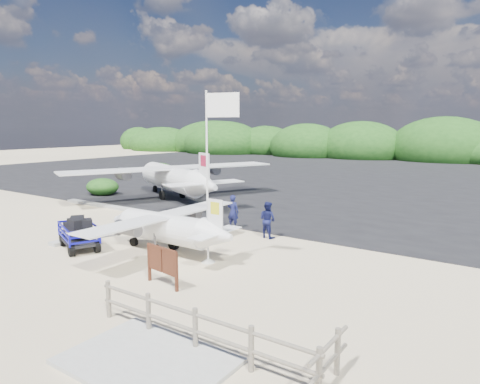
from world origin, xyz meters
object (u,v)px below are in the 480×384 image
object	(u,v)px
baggage_cart	(80,249)
flagpole	(208,262)
crew_a	(233,212)
signboard	(163,286)
crew_b	(267,220)
aircraft_small	(296,168)

from	to	relation	value
baggage_cart	flagpole	bearing A→B (deg)	40.08
crew_a	flagpole	bearing A→B (deg)	112.26
signboard	crew_b	xyz separation A→B (m)	(-0.32, 6.98, 0.84)
flagpole	baggage_cart	bearing A→B (deg)	-162.84
flagpole	crew_a	distance (m)	5.40
signboard	aircraft_small	world-z (taller)	aircraft_small
baggage_cart	aircraft_small	size ratio (longest dim) A/B	0.39
aircraft_small	baggage_cart	bearing A→B (deg)	103.30
crew_a	crew_b	size ratio (longest dim) A/B	1.02
signboard	baggage_cart	bearing A→B (deg)	178.16
signboard	crew_a	bearing A→B (deg)	117.28
baggage_cart	crew_a	xyz separation A→B (m)	(3.15, 6.49, 0.85)
baggage_cart	flagpole	xyz separation A→B (m)	(5.44, 1.68, 0.00)
aircraft_small	flagpole	bearing A→B (deg)	112.04
signboard	crew_b	bearing A→B (deg)	100.71
signboard	aircraft_small	distance (m)	40.01
aircraft_small	crew_a	bearing A→B (deg)	111.51
baggage_cart	crew_a	size ratio (longest dim) A/B	1.46
crew_b	aircraft_small	distance (m)	33.48
signboard	aircraft_small	xyz separation A→B (m)	(-14.46, 37.31, 0.00)
baggage_cart	crew_a	world-z (taller)	crew_a
signboard	crew_a	size ratio (longest dim) A/B	0.93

